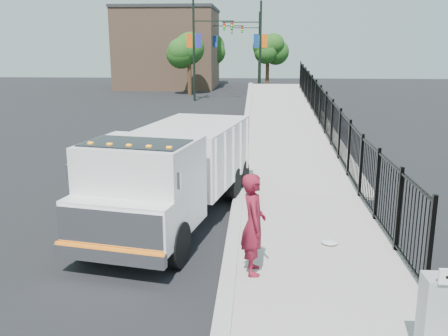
{
  "coord_description": "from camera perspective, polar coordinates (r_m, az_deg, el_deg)",
  "views": [
    {
      "loc": [
        0.51,
        -10.31,
        4.43
      ],
      "look_at": [
        -0.31,
        2.0,
        1.39
      ],
      "focal_mm": 40.0,
      "sensor_mm": 36.0,
      "label": 1
    }
  ],
  "objects": [
    {
      "name": "ground",
      "position": [
        11.23,
        0.92,
        -9.4
      ],
      "size": [
        120.0,
        120.0,
        0.0
      ],
      "primitive_type": "plane",
      "color": "black",
      "rests_on": "ground"
    },
    {
      "name": "sidewalk",
      "position": [
        9.49,
        12.32,
        -13.92
      ],
      "size": [
        3.55,
        12.0,
        0.12
      ],
      "primitive_type": "cube",
      "color": "#9E998E",
      "rests_on": "ground"
    },
    {
      "name": "curb",
      "position": [
        9.39,
        0.28,
        -13.76
      ],
      "size": [
        0.3,
        12.0,
        0.16
      ],
      "primitive_type": "cube",
      "color": "#ADAAA3",
      "rests_on": "ground"
    },
    {
      "name": "ramp",
      "position": [
        26.73,
        7.23,
        4.19
      ],
      "size": [
        3.95,
        24.06,
        3.19
      ],
      "primitive_type": "cube",
      "rotation": [
        0.06,
        0.0,
        0.0
      ],
      "color": "#9E998E",
      "rests_on": "ground"
    },
    {
      "name": "iron_fence",
      "position": [
        22.79,
        11.46,
        4.65
      ],
      "size": [
        0.1,
        28.0,
        1.8
      ],
      "primitive_type": "cube",
      "color": "black",
      "rests_on": "ground"
    },
    {
      "name": "truck",
      "position": [
        12.63,
        -5.84,
        -0.1
      ],
      "size": [
        3.71,
        7.6,
        2.5
      ],
      "rotation": [
        0.0,
        0.0,
        -0.2
      ],
      "color": "black",
      "rests_on": "ground"
    },
    {
      "name": "worker",
      "position": [
        9.6,
        3.38,
        -6.42
      ],
      "size": [
        0.55,
        0.77,
        1.99
      ],
      "primitive_type": "imported",
      "rotation": [
        0.0,
        0.0,
        1.67
      ],
      "color": "maroon",
      "rests_on": "sidewalk"
    },
    {
      "name": "utility_cabinet",
      "position": [
        7.84,
        23.51,
        -15.47
      ],
      "size": [
        0.55,
        0.4,
        1.25
      ],
      "primitive_type": "cube",
      "color": "gray",
      "rests_on": "sidewalk"
    },
    {
      "name": "debris",
      "position": [
        11.49,
        12.0,
        -8.26
      ],
      "size": [
        0.39,
        0.39,
        0.1
      ],
      "primitive_type": "ellipsoid",
      "color": "silver",
      "rests_on": "sidewalk"
    },
    {
      "name": "light_pole_0",
      "position": [
        41.15,
        -3.03,
        13.73
      ],
      "size": [
        3.77,
        0.22,
        8.0
      ],
      "color": "black",
      "rests_on": "ground"
    },
    {
      "name": "light_pole_1",
      "position": [
        42.97,
        3.76,
        13.73
      ],
      "size": [
        3.78,
        0.22,
        8.0
      ],
      "color": "black",
      "rests_on": "ground"
    },
    {
      "name": "light_pole_2",
      "position": [
        51.4,
        -1.07,
        13.77
      ],
      "size": [
        3.77,
        0.22,
        8.0
      ],
      "color": "black",
      "rests_on": "ground"
    },
    {
      "name": "light_pole_3",
      "position": [
        56.77,
        3.72,
        13.75
      ],
      "size": [
        3.77,
        0.22,
        8.0
      ],
      "color": "black",
      "rests_on": "ground"
    },
    {
      "name": "tree_0",
      "position": [
        45.96,
        -4.01,
        13.22
      ],
      "size": [
        2.91,
        2.91,
        5.45
      ],
      "color": "#382314",
      "rests_on": "ground"
    },
    {
      "name": "tree_1",
      "position": [
        48.54,
        5.03,
        13.18
      ],
      "size": [
        2.27,
        2.27,
        5.13
      ],
      "color": "#382314",
      "rests_on": "ground"
    },
    {
      "name": "tree_2",
      "position": [
        58.87,
        -1.55,
        13.39
      ],
      "size": [
        3.26,
        3.26,
        5.63
      ],
      "color": "#382314",
      "rests_on": "ground"
    },
    {
      "name": "building",
      "position": [
        55.14,
        -6.3,
        13.31
      ],
      "size": [
        10.0,
        10.0,
        8.0
      ],
      "primitive_type": "cube",
      "color": "#8C664C",
      "rests_on": "ground"
    }
  ]
}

